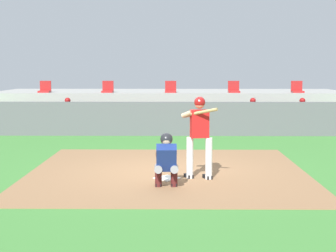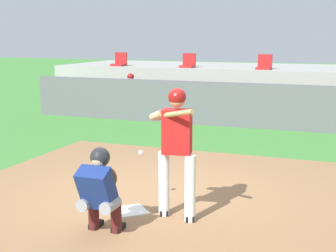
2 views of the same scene
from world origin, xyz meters
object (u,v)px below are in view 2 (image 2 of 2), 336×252
Objects in this scene: home_plate at (130,211)px; stadium_seat_2 at (264,65)px; stadium_seat_1 at (188,64)px; batter_at_plate at (176,145)px; catcher_crouched at (100,188)px; dugout_player_0 at (129,93)px; stadium_seat_0 at (120,62)px.

stadium_seat_2 is (0.00, 10.18, 1.51)m from home_plate.
stadium_seat_1 and stadium_seat_2 have the same top height.
batter_at_plate is at bearing 0.81° from home_plate.
batter_at_plate reaches higher than home_plate.
catcher_crouched reaches higher than home_plate.
catcher_crouched is 11.05m from stadium_seat_2.
dugout_player_0 is at bearing 119.27° from batter_at_plate.
stadium_seat_1 is (-2.60, 10.18, 1.51)m from home_plate.
stadium_seat_2 reaches higher than batter_at_plate.
batter_at_plate is 10.70m from stadium_seat_1.
catcher_crouched is at bearing -90.82° from home_plate.
catcher_crouched is 3.38× the size of stadium_seat_1.
stadium_seat_1 is at bearing 103.23° from catcher_crouched.
stadium_seat_0 reaches higher than catcher_crouched.
stadium_seat_2 is (0.01, 11.01, 0.93)m from catcher_crouched.
home_plate is 1.02m from catcher_crouched.
stadium_seat_1 reaches higher than catcher_crouched.
stadium_seat_1 is 2.60m from stadium_seat_2.
catcher_crouched is at bearing -129.83° from batter_at_plate.
home_plate is 9.04m from dugout_player_0.
stadium_seat_0 is 2.60m from stadium_seat_1.
stadium_seat_2 is (-0.69, 10.17, 0.50)m from batter_at_plate.
catcher_crouched is 3.38× the size of stadium_seat_2.
stadium_seat_0 is 1.00× the size of stadium_seat_1.
dugout_player_0 is 4.46m from stadium_seat_2.
batter_at_plate is 1.39× the size of dugout_player_0.
stadium_seat_2 is at bearing 89.94° from catcher_crouched.
stadium_seat_0 reaches higher than batter_at_plate.
dugout_player_0 is at bearing -56.82° from stadium_seat_0.
home_plate is at bearing -75.67° from stadium_seat_1.
batter_at_plate reaches higher than catcher_crouched.
batter_at_plate is at bearing 50.17° from catcher_crouched.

